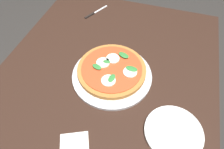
% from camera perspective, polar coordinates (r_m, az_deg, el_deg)
% --- Properties ---
extents(ground_plane, '(6.00, 6.00, 0.00)m').
position_cam_1_polar(ground_plane, '(1.43, -1.92, -19.92)').
color(ground_plane, '#2D2B28').
extents(dining_table, '(1.21, 0.88, 0.71)m').
position_cam_1_polar(dining_table, '(0.88, -2.96, -7.31)').
color(dining_table, black).
rests_on(dining_table, ground_plane).
extents(serving_tray, '(0.32, 0.32, 0.01)m').
position_cam_1_polar(serving_tray, '(0.82, 0.00, -0.17)').
color(serving_tray, silver).
rests_on(serving_tray, dining_table).
extents(pizza, '(0.27, 0.27, 0.03)m').
position_cam_1_polar(pizza, '(0.81, -0.05, 1.44)').
color(pizza, '#B27033').
rests_on(pizza, serving_tray).
extents(plate_white, '(0.19, 0.19, 0.01)m').
position_cam_1_polar(plate_white, '(0.72, 16.78, -15.18)').
color(plate_white, white).
rests_on(plate_white, dining_table).
extents(knife, '(0.15, 0.08, 0.01)m').
position_cam_1_polar(knife, '(1.13, -5.20, 16.64)').
color(knife, black).
rests_on(knife, dining_table).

